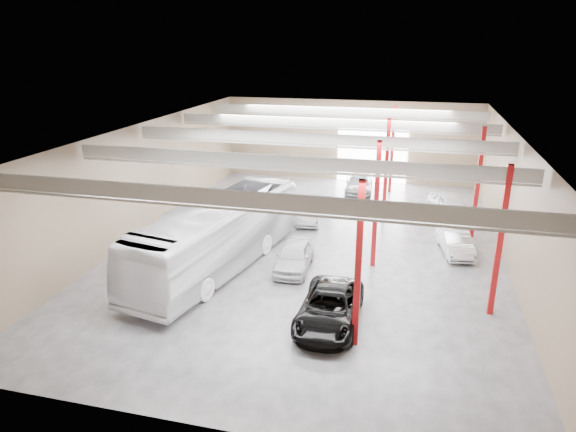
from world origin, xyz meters
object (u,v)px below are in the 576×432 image
at_px(black_sedan, 329,308).
at_px(car_row_b, 309,210).
at_px(car_row_c, 359,184).
at_px(coach_bus, 219,234).
at_px(car_right_near, 455,242).
at_px(car_right_far, 450,205).
at_px(car_row_a, 294,256).

bearing_deg(black_sedan, car_row_b, 105.73).
relative_size(black_sedan, car_row_c, 1.07).
relative_size(coach_bus, car_right_near, 3.25).
distance_m(black_sedan, car_right_far, 17.43).
distance_m(coach_bus, car_row_a, 4.24).
relative_size(coach_bus, car_right_far, 2.90).
xyz_separation_m(car_row_a, car_row_c, (1.71, 15.47, 0.00)).
xyz_separation_m(car_right_near, car_right_far, (0.00, 6.79, 0.11)).
distance_m(car_row_a, car_row_c, 15.56).
relative_size(car_row_b, car_row_c, 0.89).
bearing_deg(car_right_far, black_sedan, -129.30).
xyz_separation_m(car_row_a, car_right_near, (8.63, 4.45, -0.05)).
bearing_deg(car_right_near, car_row_a, -162.73).
bearing_deg(coach_bus, car_right_near, 33.06).
bearing_deg(black_sedan, car_row_c, 93.22).
xyz_separation_m(car_row_a, car_row_b, (-0.85, 7.97, 0.01)).
distance_m(car_row_a, car_right_near, 9.71).
height_order(car_row_b, car_right_near, car_row_b).
relative_size(black_sedan, car_right_far, 1.17).
relative_size(coach_bus, black_sedan, 2.48).
bearing_deg(black_sedan, car_right_near, 59.11).
distance_m(coach_bus, car_row_c, 17.24).
relative_size(car_row_a, car_row_c, 0.85).
relative_size(car_row_c, car_right_far, 1.10).
height_order(car_row_a, car_right_far, car_right_far).
bearing_deg(black_sedan, coach_bus, 147.11).
bearing_deg(car_right_near, black_sedan, -131.02).
height_order(black_sedan, car_row_b, black_sedan).
distance_m(car_row_c, car_right_far, 8.11).
bearing_deg(car_right_far, car_row_b, 179.17).
xyz_separation_m(black_sedan, car_row_c, (-1.12, 20.67, -0.02)).
distance_m(coach_bus, black_sedan, 8.23).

